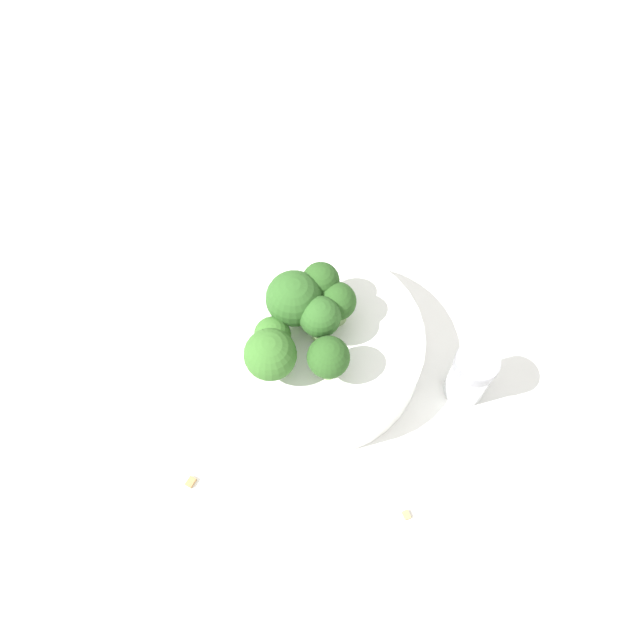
% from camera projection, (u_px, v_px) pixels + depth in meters
% --- Properties ---
extents(ground_plane, '(3.00, 3.00, 0.00)m').
position_uv_depth(ground_plane, '(320.00, 359.00, 0.62)').
color(ground_plane, white).
extents(bowl, '(0.20, 0.20, 0.05)m').
position_uv_depth(bowl, '(320.00, 348.00, 0.60)').
color(bowl, white).
rests_on(bowl, ground_plane).
extents(broccoli_floret_0, '(0.03, 0.03, 0.04)m').
position_uv_depth(broccoli_floret_0, '(273.00, 336.00, 0.55)').
color(broccoli_floret_0, '#8EB770').
rests_on(broccoli_floret_0, bowl).
extents(broccoli_floret_1, '(0.04, 0.04, 0.05)m').
position_uv_depth(broccoli_floret_1, '(328.00, 358.00, 0.53)').
color(broccoli_floret_1, '#8EB770').
rests_on(broccoli_floret_1, bowl).
extents(broccoli_floret_2, '(0.04, 0.04, 0.05)m').
position_uv_depth(broccoli_floret_2, '(339.00, 305.00, 0.56)').
color(broccoli_floret_2, '#7A9E5B').
rests_on(broccoli_floret_2, bowl).
extents(broccoli_floret_3, '(0.05, 0.05, 0.06)m').
position_uv_depth(broccoli_floret_3, '(270.00, 355.00, 0.53)').
color(broccoli_floret_3, '#84AD66').
rests_on(broccoli_floret_3, bowl).
extents(broccoli_floret_4, '(0.05, 0.05, 0.06)m').
position_uv_depth(broccoli_floret_4, '(294.00, 299.00, 0.55)').
color(broccoli_floret_4, '#84AD66').
rests_on(broccoli_floret_4, bowl).
extents(broccoli_floret_5, '(0.04, 0.04, 0.06)m').
position_uv_depth(broccoli_floret_5, '(324.00, 317.00, 0.55)').
color(broccoli_floret_5, '#7A9E5B').
rests_on(broccoli_floret_5, bowl).
extents(broccoli_floret_6, '(0.03, 0.03, 0.06)m').
position_uv_depth(broccoli_floret_6, '(321.00, 283.00, 0.56)').
color(broccoli_floret_6, '#8EB770').
rests_on(broccoli_floret_6, bowl).
extents(pepper_shaker, '(0.04, 0.04, 0.07)m').
position_uv_depth(pepper_shaker, '(470.00, 375.00, 0.58)').
color(pepper_shaker, silver).
rests_on(pepper_shaker, ground_plane).
extents(almond_crumb_0, '(0.01, 0.01, 0.01)m').
position_uv_depth(almond_crumb_0, '(407.00, 515.00, 0.55)').
color(almond_crumb_0, tan).
rests_on(almond_crumb_0, ground_plane).
extents(almond_crumb_1, '(0.01, 0.01, 0.01)m').
position_uv_depth(almond_crumb_1, '(190.00, 481.00, 0.56)').
color(almond_crumb_1, '#AD7F4C').
rests_on(almond_crumb_1, ground_plane).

